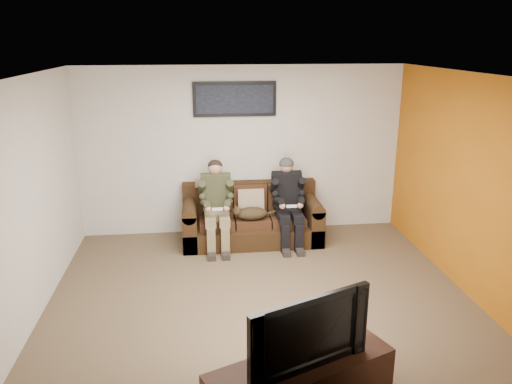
{
  "coord_description": "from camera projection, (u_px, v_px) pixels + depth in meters",
  "views": [
    {
      "loc": [
        -0.68,
        -5.3,
        2.97
      ],
      "look_at": [
        0.09,
        1.2,
        0.95
      ],
      "focal_mm": 35.0,
      "sensor_mm": 36.0,
      "label": 1
    }
  ],
  "objects": [
    {
      "name": "accent_wall_right",
      "position": [
        470.0,
        186.0,
        5.87
      ],
      "size": [
        0.0,
        4.5,
        4.5
      ],
      "primitive_type": "plane",
      "rotation": [
        1.57,
        0.0,
        -1.57
      ],
      "color": "#AA5D11",
      "rests_on": "ground"
    },
    {
      "name": "wall_front",
      "position": [
        302.0,
        290.0,
        3.46
      ],
      "size": [
        5.0,
        0.0,
        5.0
      ],
      "primitive_type": "plane",
      "rotation": [
        -1.57,
        0.0,
        0.0
      ],
      "color": "beige",
      "rests_on": "ground"
    },
    {
      "name": "sofa",
      "position": [
        251.0,
        219.0,
        7.62
      ],
      "size": [
        2.07,
        0.89,
        0.84
      ],
      "color": "black",
      "rests_on": "ground"
    },
    {
      "name": "wall_left",
      "position": [
        29.0,
        202.0,
        5.31
      ],
      "size": [
        0.0,
        4.5,
        4.5
      ],
      "primitive_type": "plane",
      "rotation": [
        1.57,
        0.0,
        1.57
      ],
      "color": "beige",
      "rests_on": "ground"
    },
    {
      "name": "person_left",
      "position": [
        216.0,
        200.0,
        7.29
      ],
      "size": [
        0.51,
        0.87,
        1.27
      ],
      "color": "#7F724F",
      "rests_on": "sofa"
    },
    {
      "name": "wall_back",
      "position": [
        243.0,
        151.0,
        7.73
      ],
      "size": [
        5.0,
        0.0,
        5.0
      ],
      "primitive_type": "plane",
      "rotation": [
        1.57,
        0.0,
        0.0
      ],
      "color": "beige",
      "rests_on": "ground"
    },
    {
      "name": "floor",
      "position": [
        261.0,
        297.0,
        5.98
      ],
      "size": [
        5.0,
        5.0,
        0.0
      ],
      "primitive_type": "plane",
      "color": "brown",
      "rests_on": "ground"
    },
    {
      "name": "framed_poster",
      "position": [
        235.0,
        99.0,
        7.45
      ],
      "size": [
        1.25,
        0.05,
        0.52
      ],
      "color": "black",
      "rests_on": "wall_back"
    },
    {
      "name": "person_right",
      "position": [
        288.0,
        197.0,
        7.41
      ],
      "size": [
        0.51,
        0.86,
        1.28
      ],
      "color": "black",
      "rests_on": "sofa"
    },
    {
      "name": "cat",
      "position": [
        250.0,
        213.0,
        7.32
      ],
      "size": [
        0.66,
        0.26,
        0.24
      ],
      "color": "#413119",
      "rests_on": "sofa"
    },
    {
      "name": "ceiling",
      "position": [
        261.0,
        75.0,
        5.21
      ],
      "size": [
        5.0,
        5.0,
        0.0
      ],
      "primitive_type": "plane",
      "rotation": [
        3.14,
        0.0,
        0.0
      ],
      "color": "silver",
      "rests_on": "ground"
    },
    {
      "name": "throw_blanket",
      "position": [
        209.0,
        183.0,
        7.65
      ],
      "size": [
        0.42,
        0.21,
        0.08
      ],
      "primitive_type": "cube",
      "color": "tan",
      "rests_on": "sofa"
    },
    {
      "name": "television",
      "position": [
        302.0,
        328.0,
        3.9
      ],
      "size": [
        1.05,
        0.55,
        0.62
      ],
      "primitive_type": "imported",
      "rotation": [
        0.0,
        0.0,
        0.4
      ],
      "color": "black",
      "rests_on": "tv_stand"
    },
    {
      "name": "wall_right",
      "position": [
        471.0,
        186.0,
        5.88
      ],
      "size": [
        0.0,
        4.5,
        4.5
      ],
      "primitive_type": "plane",
      "rotation": [
        1.57,
        0.0,
        -1.57
      ],
      "color": "beige",
      "rests_on": "ground"
    },
    {
      "name": "throw_pillow",
      "position": [
        251.0,
        201.0,
        7.58
      ],
      "size": [
        0.39,
        0.19,
        0.39
      ],
      "primitive_type": "cube",
      "rotation": [
        -0.21,
        0.0,
        0.0
      ],
      "color": "tan",
      "rests_on": "sofa"
    }
  ]
}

